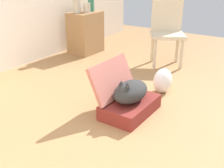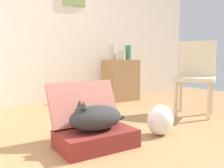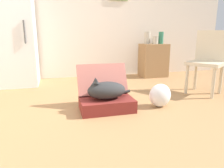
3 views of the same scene
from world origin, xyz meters
TOP-DOWN VIEW (x-y plane):
  - ground_plane at (0.00, 0.00)m, footprint 7.68×7.68m
  - wall_back at (-0.00, 2.26)m, footprint 6.40×0.15m
  - suitcase_base at (0.04, 0.14)m, footprint 0.61×0.39m
  - suitcase_lid at (0.04, 0.35)m, footprint 0.61×0.19m
  - cat at (0.03, 0.14)m, footprint 0.52×0.28m
  - plastic_bag_white at (0.70, 0.09)m, footprint 0.27×0.20m
  - refrigerator at (-1.12, 1.80)m, footprint 0.64×0.70m
  - side_table at (1.46, 1.85)m, footprint 0.53×0.38m
  - vase_tall at (1.33, 1.90)m, footprint 0.12×0.12m
  - vase_short at (1.59, 1.82)m, footprint 0.10×0.10m
  - vase_round at (1.46, 1.80)m, footprint 0.11×0.11m
  - chair at (1.66, 0.49)m, footprint 0.60×0.61m

SIDE VIEW (x-z plane):
  - ground_plane at x=0.00m, z-range 0.00..0.00m
  - suitcase_base at x=0.04m, z-range 0.00..0.14m
  - plastic_bag_white at x=0.70m, z-range 0.00..0.28m
  - cat at x=0.03m, z-range 0.12..0.37m
  - suitcase_lid at x=0.04m, z-range 0.14..0.51m
  - side_table at x=1.46m, z-range 0.00..0.67m
  - chair at x=1.66m, z-range 0.05..0.96m
  - vase_round at x=1.46m, z-range 0.67..0.82m
  - vase_tall at x=1.33m, z-range 0.67..0.91m
  - vase_short at x=1.59m, z-range 0.67..0.91m
  - refrigerator at x=-1.12m, z-range 0.00..1.63m
  - wall_back at x=0.00m, z-range 0.00..2.60m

